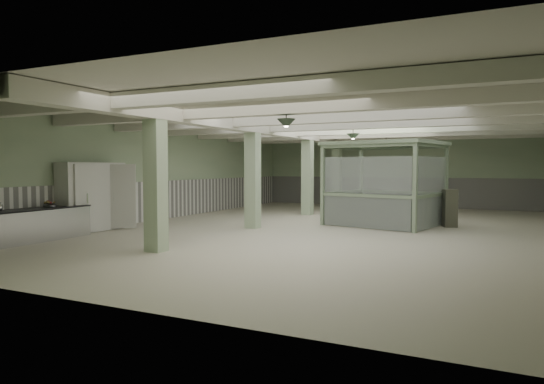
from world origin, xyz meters
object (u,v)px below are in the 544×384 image
at_px(walkin_cooler, 93,197).
at_px(guard_booth, 385,170).
at_px(prep_counter, 12,228).
at_px(filing_cabinet, 449,208).

xyz_separation_m(walkin_cooler, guard_booth, (7.91, 5.76, 0.85)).
relative_size(prep_counter, guard_booth, 1.10).
height_order(prep_counter, filing_cabinet, filing_cabinet).
xyz_separation_m(prep_counter, guard_booth, (7.83, 8.63, 1.47)).
relative_size(prep_counter, walkin_cooler, 1.95).
distance_m(prep_counter, filing_cabinet, 13.46).
bearing_deg(filing_cabinet, prep_counter, -158.11).
bearing_deg(guard_booth, filing_cabinet, 24.19).
bearing_deg(prep_counter, guard_booth, 47.80).
relative_size(walkin_cooler, filing_cabinet, 1.84).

